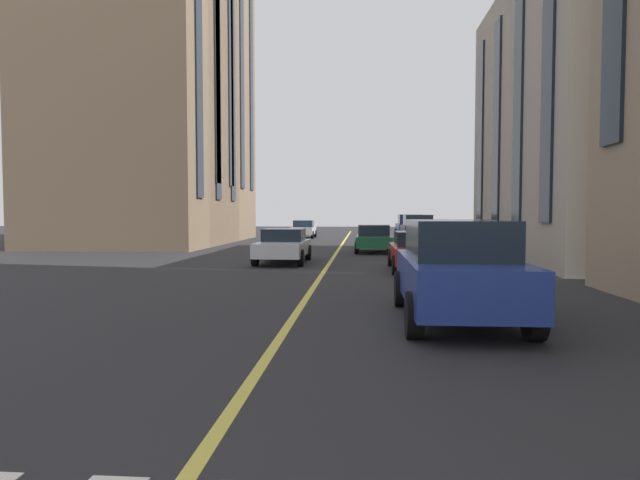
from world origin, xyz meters
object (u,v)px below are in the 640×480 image
car_white_oncoming (283,245)px  car_green_near (374,239)px  car_blue_mid (410,227)px  car_red_trailing (418,250)px  car_black_far (417,229)px  car_blue_parked_b (458,269)px  car_white_parked_a (303,229)px

car_white_oncoming → car_green_near: bearing=-31.1°
car_green_near → car_white_oncoming: 7.24m
car_blue_mid → car_white_oncoming: bearing=161.5°
car_green_near → car_red_trailing: (-8.83, -1.38, 0.00)m
car_black_far → car_white_oncoming: bearing=155.2°
car_white_oncoming → car_blue_parked_b: bearing=-156.9°
car_green_near → car_black_far: bearing=-19.8°
car_blue_mid → car_black_far: 5.66m
car_black_far → car_white_oncoming: car_black_far is taller
car_blue_parked_b → car_red_trailing: bearing=-1.0°
car_black_far → car_white_parked_a: car_black_far is taller
car_red_trailing → car_blue_mid: bearing=-4.1°
car_white_oncoming → car_white_parked_a: 22.13m
car_blue_mid → car_white_oncoming: size_ratio=1.07×
car_red_trailing → car_white_oncoming: 5.75m
car_blue_mid → car_red_trailing: bearing=175.9°
car_red_trailing → car_blue_parked_b: 9.01m
car_black_far → car_blue_parked_b: 26.30m
car_blue_parked_b → car_green_near: bearing=3.9°
car_blue_mid → car_white_parked_a: bearing=77.8°
car_black_far → car_white_oncoming: size_ratio=1.07×
car_red_trailing → car_white_parked_a: 25.59m
car_green_near → car_blue_parked_b: car_blue_parked_b is taller
car_red_trailing → car_blue_parked_b: bearing=179.0°
car_black_far → car_white_parked_a: size_ratio=1.21×
car_white_oncoming → car_white_parked_a: (22.07, 1.57, -0.00)m
car_green_near → car_blue_parked_b: (-17.84, -1.21, 0.27)m
car_blue_mid → car_white_parked_a: 8.53m
car_red_trailing → car_white_oncoming: size_ratio=1.00×
car_blue_parked_b → car_white_parked_a: bearing=11.0°
car_blue_mid → car_blue_parked_b: size_ratio=1.00×
car_red_trailing → car_white_parked_a: (24.70, 6.69, -0.00)m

